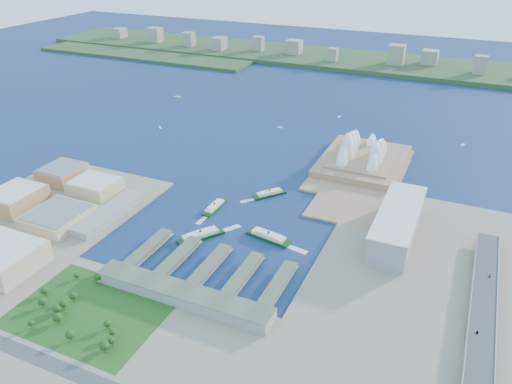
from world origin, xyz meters
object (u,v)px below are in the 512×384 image
at_px(ferry_a, 215,206).
at_px(ferry_b, 270,192).
at_px(toaster_building, 397,224).
at_px(opera_house, 364,147).
at_px(ferry_d, 269,235).
at_px(car_b, 477,332).
at_px(car_c, 490,276).
at_px(ferry_c, 200,234).

bearing_deg(ferry_a, ferry_b, 52.36).
xyz_separation_m(toaster_building, ferry_a, (-243.26, -28.62, -15.76)).
height_order(opera_house, toaster_building, opera_house).
height_order(ferry_d, car_b, car_b).
relative_size(ferry_a, car_c, 10.40).
height_order(toaster_building, car_c, toaster_building).
bearing_deg(opera_house, ferry_d, -101.55).
bearing_deg(ferry_a, ferry_c, -73.90).
height_order(ferry_a, ferry_c, ferry_c).
xyz_separation_m(opera_house, ferry_b, (-98.80, -160.88, -27.21)).
bearing_deg(ferry_c, car_c, -138.69).
height_order(ferry_a, ferry_b, ferry_b).
relative_size(opera_house, car_b, 44.88).
relative_size(ferry_b, car_c, 10.52).
xyz_separation_m(toaster_building, ferry_d, (-144.89, -68.55, -14.86)).
height_order(ferry_d, car_c, car_c).
height_order(ferry_a, ferry_d, ferry_d).
height_order(toaster_building, car_b, toaster_building).
xyz_separation_m(ferry_c, car_c, (332.82, 40.61, 9.74)).
height_order(ferry_b, ferry_d, ferry_d).
bearing_deg(opera_house, ferry_b, -121.55).
distance_m(ferry_a, car_c, 353.91).
bearing_deg(ferry_a, toaster_building, 7.87).
xyz_separation_m(ferry_a, ferry_d, (98.37, -39.94, 0.90)).
relative_size(opera_house, ferry_a, 3.59).
distance_m(ferry_c, ferry_d, 85.53).
height_order(car_b, car_c, car_c).
relative_size(opera_house, ferry_c, 2.93).
bearing_deg(car_b, ferry_d, 160.35).
distance_m(toaster_building, ferry_a, 245.45).
xyz_separation_m(toaster_building, ferry_c, (-223.82, -101.51, -14.69)).
bearing_deg(ferry_b, ferry_d, -28.87).
relative_size(toaster_building, ferry_d, 2.60).
bearing_deg(ferry_a, car_b, -19.20).
bearing_deg(car_b, ferry_b, 146.00).
relative_size(opera_house, toaster_building, 1.16).
distance_m(toaster_building, car_c, 124.95).
height_order(ferry_b, car_b, car_b).
xyz_separation_m(ferry_b, ferry_c, (-35.02, -140.63, 1.02)).
height_order(ferry_c, car_b, car_b).
bearing_deg(car_c, ferry_a, 174.76).
height_order(opera_house, car_c, opera_house).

